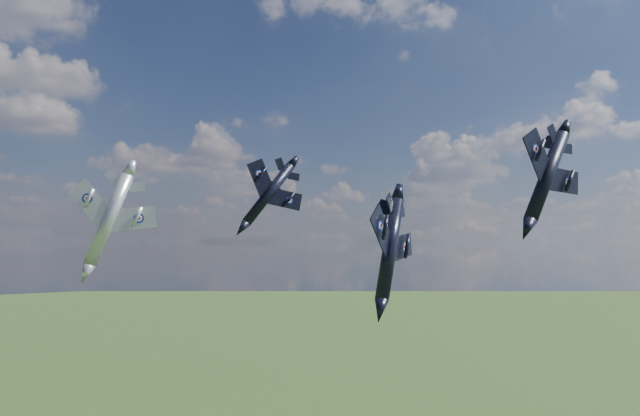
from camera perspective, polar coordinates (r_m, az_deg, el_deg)
jet_lead_navy at (r=65.10m, az=6.39°, el=-3.68°), size 16.30×18.34×6.71m
jet_right_navy at (r=63.68m, az=20.04°, el=2.77°), size 10.31×14.07×7.58m
jet_high_navy at (r=97.20m, az=-4.71°, el=1.30°), size 13.81×17.80×9.77m
jet_left_silver at (r=65.55m, az=-18.74°, el=-0.96°), size 14.11×15.99×6.00m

